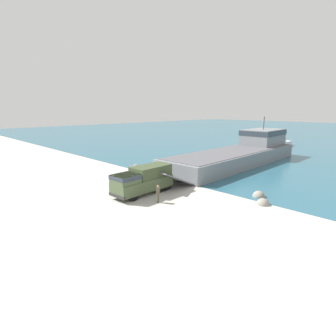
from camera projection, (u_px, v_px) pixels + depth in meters
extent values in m
plane|color=#B7B5AD|center=(134.00, 191.00, 29.50)|extent=(240.00, 240.00, 0.00)
cube|color=gray|center=(234.00, 157.00, 43.71)|extent=(7.92, 29.64, 2.30)
cube|color=#56565B|center=(235.00, 150.00, 43.45)|extent=(7.29, 28.45, 0.08)
cube|color=gray|center=(263.00, 137.00, 50.21)|extent=(5.50, 8.31, 2.98)
cube|color=#28333D|center=(263.00, 132.00, 50.01)|extent=(5.65, 8.39, 0.89)
cylinder|color=#3F3F42|center=(264.00, 123.00, 49.62)|extent=(0.16, 0.16, 2.40)
cube|color=#56565B|center=(161.00, 175.00, 31.74)|extent=(6.65, 4.77, 2.24)
cube|color=#475638|center=(143.00, 184.00, 28.45)|extent=(2.61, 7.16, 1.26)
cube|color=#475638|center=(125.00, 179.00, 26.54)|extent=(2.34, 2.47, 0.87)
cube|color=#28333D|center=(125.00, 177.00, 26.50)|extent=(2.41, 2.50, 0.43)
cube|color=#3C492E|center=(151.00, 171.00, 29.03)|extent=(2.45, 4.55, 1.26)
cube|color=#2D2D2D|center=(117.00, 196.00, 26.08)|extent=(2.48, 0.31, 0.32)
cylinder|color=black|center=(133.00, 194.00, 26.30)|extent=(0.40, 1.34, 1.33)
cylinder|color=black|center=(121.00, 190.00, 27.63)|extent=(0.40, 1.34, 1.33)
cylinder|color=black|center=(160.00, 186.00, 29.04)|extent=(0.40, 1.34, 1.33)
cylinder|color=black|center=(148.00, 183.00, 30.38)|extent=(0.40, 1.34, 1.33)
cylinder|color=black|center=(167.00, 184.00, 29.82)|extent=(0.40, 1.34, 1.33)
cylinder|color=black|center=(155.00, 181.00, 31.16)|extent=(0.40, 1.34, 1.33)
cylinder|color=#4C4738|center=(158.00, 199.00, 25.78)|extent=(0.14, 0.14, 0.86)
cylinder|color=#4C4738|center=(158.00, 198.00, 25.95)|extent=(0.14, 0.14, 0.86)
cube|color=#4C4738|center=(158.00, 191.00, 25.69)|extent=(0.41, 0.50, 0.68)
sphere|color=tan|center=(158.00, 186.00, 25.59)|extent=(0.23, 0.23, 0.23)
cube|color=navy|center=(257.00, 144.00, 66.25)|extent=(3.27, 6.47, 0.63)
cube|color=silver|center=(257.00, 142.00, 65.74)|extent=(1.94, 2.08, 0.69)
cube|color=white|center=(281.00, 144.00, 65.65)|extent=(2.93, 7.41, 1.10)
cube|color=silver|center=(281.00, 139.00, 65.00)|extent=(1.97, 2.25, 1.20)
cylinder|color=#333338|center=(147.00, 172.00, 37.27)|extent=(0.26, 0.26, 0.63)
sphere|color=#333338|center=(147.00, 169.00, 37.19)|extent=(0.29, 0.29, 0.29)
sphere|color=gray|center=(136.00, 168.00, 41.24)|extent=(1.19, 1.19, 1.19)
sphere|color=gray|center=(258.00, 197.00, 27.63)|extent=(1.29, 1.29, 1.29)
sphere|color=gray|center=(263.00, 204.00, 25.40)|extent=(1.25, 1.25, 1.25)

